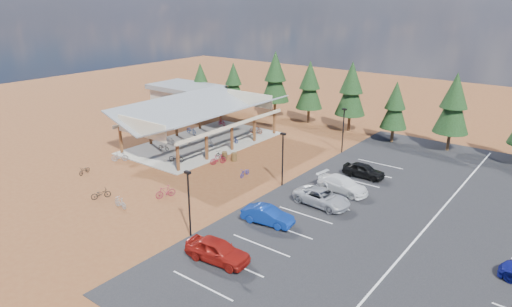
% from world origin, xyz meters
% --- Properties ---
extents(ground, '(140.00, 140.00, 0.00)m').
position_xyz_m(ground, '(0.00, 0.00, 0.00)').
color(ground, brown).
rests_on(ground, ground).
extents(asphalt_lot, '(27.00, 44.00, 0.04)m').
position_xyz_m(asphalt_lot, '(18.50, 3.00, 0.02)').
color(asphalt_lot, black).
rests_on(asphalt_lot, ground).
extents(concrete_pad, '(10.60, 18.60, 0.10)m').
position_xyz_m(concrete_pad, '(-10.00, 7.00, 0.05)').
color(concrete_pad, gray).
rests_on(concrete_pad, ground).
extents(bike_pavilion, '(11.65, 19.40, 4.97)m').
position_xyz_m(bike_pavilion, '(-10.00, 7.00, 3.82)').
color(bike_pavilion, '#573018').
rests_on(bike_pavilion, concrete_pad).
extents(outbuilding, '(11.00, 7.00, 3.90)m').
position_xyz_m(outbuilding, '(-24.00, 18.00, 2.03)').
color(outbuilding, '#ADA593').
rests_on(outbuilding, ground).
extents(lamp_post_0, '(0.50, 0.25, 5.14)m').
position_xyz_m(lamp_post_0, '(5.00, -10.00, 2.98)').
color(lamp_post_0, black).
rests_on(lamp_post_0, ground).
extents(lamp_post_1, '(0.50, 0.25, 5.14)m').
position_xyz_m(lamp_post_1, '(5.00, 2.00, 2.98)').
color(lamp_post_1, black).
rests_on(lamp_post_1, ground).
extents(lamp_post_2, '(0.50, 0.25, 5.14)m').
position_xyz_m(lamp_post_2, '(5.00, 14.00, 2.98)').
color(lamp_post_2, black).
rests_on(lamp_post_2, ground).
extents(trash_bin_0, '(0.60, 0.60, 0.90)m').
position_xyz_m(trash_bin_0, '(-2.92, 4.41, 0.45)').
color(trash_bin_0, '#50391C').
rests_on(trash_bin_0, ground).
extents(trash_bin_1, '(0.60, 0.60, 0.90)m').
position_xyz_m(trash_bin_1, '(-3.99, 4.08, 0.45)').
color(trash_bin_1, '#50391C').
rests_on(trash_bin_1, ground).
extents(pine_0, '(2.93, 2.93, 6.83)m').
position_xyz_m(pine_0, '(-24.41, 21.68, 4.17)').
color(pine_0, '#382314').
rests_on(pine_0, ground).
extents(pine_1, '(3.23, 3.23, 7.52)m').
position_xyz_m(pine_1, '(-17.25, 21.40, 4.59)').
color(pine_1, '#382314').
rests_on(pine_1, ground).
extents(pine_2, '(4.09, 4.09, 9.52)m').
position_xyz_m(pine_2, '(-10.57, 22.83, 5.82)').
color(pine_2, '#382314').
rests_on(pine_2, ground).
extents(pine_3, '(3.71, 3.71, 8.64)m').
position_xyz_m(pine_3, '(-4.84, 22.89, 5.28)').
color(pine_3, '#382314').
rests_on(pine_3, ground).
extents(pine_4, '(3.91, 3.91, 9.12)m').
position_xyz_m(pine_4, '(1.55, 22.56, 5.57)').
color(pine_4, '#382314').
rests_on(pine_4, ground).
extents(pine_5, '(3.20, 3.20, 7.45)m').
position_xyz_m(pine_5, '(7.97, 21.30, 4.54)').
color(pine_5, '#382314').
rests_on(pine_5, ground).
extents(pine_6, '(3.88, 3.88, 9.04)m').
position_xyz_m(pine_6, '(14.32, 22.04, 5.52)').
color(pine_6, '#382314').
rests_on(pine_6, ground).
extents(bike_0, '(1.58, 0.66, 0.81)m').
position_xyz_m(bike_0, '(-11.48, 2.06, 0.50)').
color(bike_0, black).
rests_on(bike_0, concrete_pad).
extents(bike_1, '(1.52, 0.47, 0.90)m').
position_xyz_m(bike_1, '(-12.74, 4.19, 0.55)').
color(bike_1, gray).
rests_on(bike_1, concrete_pad).
extents(bike_2, '(1.99, 0.96, 1.00)m').
position_xyz_m(bike_2, '(-13.68, 8.70, 0.60)').
color(bike_2, '#193F99').
rests_on(bike_2, concrete_pad).
extents(bike_3, '(1.54, 0.66, 0.90)m').
position_xyz_m(bike_3, '(-13.22, 14.06, 0.55)').
color(bike_3, maroon).
rests_on(bike_3, concrete_pad).
extents(bike_4, '(1.79, 1.13, 0.89)m').
position_xyz_m(bike_4, '(-7.47, 0.27, 0.54)').
color(bike_4, black).
rests_on(bike_4, concrete_pad).
extents(bike_5, '(1.81, 0.71, 1.06)m').
position_xyz_m(bike_5, '(-8.45, 6.34, 0.63)').
color(bike_5, gray).
rests_on(bike_5, concrete_pad).
extents(bike_6, '(1.68, 0.91, 0.84)m').
position_xyz_m(bike_6, '(-7.01, 9.23, 0.52)').
color(bike_6, navy).
rests_on(bike_6, concrete_pad).
extents(bike_7, '(1.85, 0.84, 1.08)m').
position_xyz_m(bike_7, '(-7.20, 13.86, 0.64)').
color(bike_7, maroon).
rests_on(bike_7, concrete_pad).
extents(bike_8, '(0.98, 1.61, 0.80)m').
position_xyz_m(bike_8, '(-12.32, -7.61, 0.40)').
color(bike_8, black).
rests_on(bike_8, ground).
extents(bike_9, '(1.53, 1.65, 1.05)m').
position_xyz_m(bike_9, '(-12.66, -3.12, 0.53)').
color(bike_9, gray).
rests_on(bike_9, ground).
extents(bike_11, '(1.13, 1.92, 1.12)m').
position_xyz_m(bike_11, '(-1.62, -6.50, 0.56)').
color(bike_11, maroon).
rests_on(bike_11, ground).
extents(bike_12, '(1.20, 1.81, 0.90)m').
position_xyz_m(bike_12, '(-5.97, -10.10, 0.45)').
color(bike_12, black).
rests_on(bike_12, ground).
extents(bike_13, '(1.63, 0.53, 0.97)m').
position_xyz_m(bike_13, '(-3.07, -10.22, 0.48)').
color(bike_13, '#92949A').
rests_on(bike_13, ground).
extents(bike_14, '(0.74, 1.63, 0.83)m').
position_xyz_m(bike_14, '(0.80, 1.66, 0.41)').
color(bike_14, '#23279D').
rests_on(bike_14, ground).
extents(bike_15, '(1.24, 1.83, 1.08)m').
position_xyz_m(bike_15, '(-3.64, 2.65, 0.54)').
color(bike_15, maroon).
rests_on(bike_15, ground).
extents(bike_16, '(1.83, 0.96, 0.91)m').
position_xyz_m(bike_16, '(-4.33, 3.86, 0.46)').
color(bike_16, black).
rests_on(bike_16, ground).
extents(car_0, '(4.75, 2.33, 1.56)m').
position_xyz_m(car_0, '(8.90, -11.33, 0.82)').
color(car_0, maroon).
rests_on(car_0, asphalt_lot).
extents(car_1, '(4.32, 2.04, 1.37)m').
position_xyz_m(car_1, '(8.43, -5.00, 0.72)').
color(car_1, navy).
rests_on(car_1, asphalt_lot).
extents(car_2, '(5.13, 2.65, 1.38)m').
position_xyz_m(car_2, '(10.12, 0.47, 0.73)').
color(car_2, '#A2A3A9').
rests_on(car_2, asphalt_lot).
extents(car_3, '(5.04, 2.52, 1.41)m').
position_xyz_m(car_3, '(10.22, 4.04, 0.74)').
color(car_3, white).
rests_on(car_3, asphalt_lot).
extents(car_4, '(4.11, 1.71, 1.39)m').
position_xyz_m(car_4, '(10.18, 8.53, 0.74)').
color(car_4, black).
rests_on(car_4, asphalt_lot).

